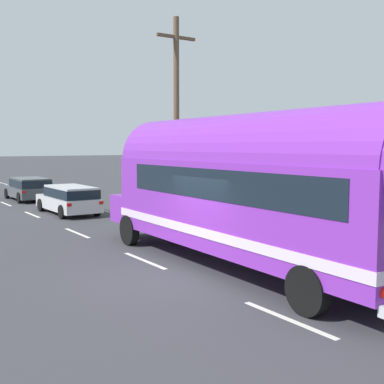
{
  "coord_description": "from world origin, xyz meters",
  "views": [
    {
      "loc": [
        -6.53,
        -10.13,
        3.29
      ],
      "look_at": [
        2.0,
        2.59,
        1.84
      ],
      "focal_mm": 45.62,
      "sensor_mm": 36.0,
      "label": 1
    }
  ],
  "objects_px": {
    "utility_pole": "(176,118)",
    "car_second": "(29,187)",
    "painted_bus": "(254,185)",
    "car_lead": "(69,198)"
  },
  "relations": [
    {
      "from": "utility_pole",
      "to": "car_lead",
      "type": "height_order",
      "value": "utility_pole"
    },
    {
      "from": "utility_pole",
      "to": "car_second",
      "type": "distance_m",
      "value": 13.45
    },
    {
      "from": "utility_pole",
      "to": "car_lead",
      "type": "relative_size",
      "value": 1.86
    },
    {
      "from": "utility_pole",
      "to": "car_lead",
      "type": "distance_m",
      "value": 7.1
    },
    {
      "from": "utility_pole",
      "to": "painted_bus",
      "type": "xyz_separation_m",
      "value": [
        -2.55,
        -7.78,
        -2.12
      ]
    },
    {
      "from": "car_second",
      "to": "painted_bus",
      "type": "bearing_deg",
      "value": -89.84
    },
    {
      "from": "painted_bus",
      "to": "car_lead",
      "type": "bearing_deg",
      "value": 90.54
    },
    {
      "from": "utility_pole",
      "to": "painted_bus",
      "type": "height_order",
      "value": "utility_pole"
    },
    {
      "from": "utility_pole",
      "to": "car_second",
      "type": "relative_size",
      "value": 1.87
    },
    {
      "from": "car_second",
      "to": "utility_pole",
      "type": "bearing_deg",
      "value": -78.41
    }
  ]
}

